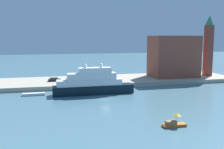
# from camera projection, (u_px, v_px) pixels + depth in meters

# --- Properties ---
(ground) EXTENTS (400.00, 400.00, 0.00)m
(ground) POSITION_uv_depth(u_px,v_px,m) (106.00, 100.00, 73.05)
(ground) COLOR slate
(quay_dock) EXTENTS (110.00, 21.61, 1.42)m
(quay_dock) POSITION_uv_depth(u_px,v_px,m) (90.00, 81.00, 98.71)
(quay_dock) COLOR #ADA38E
(quay_dock) RESTS_ON ground
(large_yacht) EXTENTS (23.93, 4.22, 10.53)m
(large_yacht) POSITION_uv_depth(u_px,v_px,m) (92.00, 84.00, 79.73)
(large_yacht) COLOR black
(large_yacht) RESTS_ON ground
(small_motorboat) EXTENTS (4.58, 1.73, 2.68)m
(small_motorboat) POSITION_uv_depth(u_px,v_px,m) (174.00, 122.00, 50.96)
(small_motorboat) COLOR #C66019
(small_motorboat) RESTS_ON ground
(work_barge) EXTENTS (6.34, 1.52, 0.73)m
(work_barge) POSITION_uv_depth(u_px,v_px,m) (34.00, 94.00, 78.10)
(work_barge) COLOR silver
(work_barge) RESTS_ON ground
(harbor_building) EXTENTS (17.74, 11.58, 15.96)m
(harbor_building) POSITION_uv_depth(u_px,v_px,m) (173.00, 56.00, 104.64)
(harbor_building) COLOR brown
(harbor_building) RESTS_ON quay_dock
(bell_tower) EXTENTS (3.58, 3.58, 23.82)m
(bell_tower) POSITION_uv_depth(u_px,v_px,m) (209.00, 43.00, 106.86)
(bell_tower) COLOR brown
(bell_tower) RESTS_ON quay_dock
(parked_car) EXTENTS (4.52, 1.77, 1.28)m
(parked_car) POSITION_uv_depth(u_px,v_px,m) (54.00, 80.00, 94.47)
(parked_car) COLOR black
(parked_car) RESTS_ON quay_dock
(person_figure) EXTENTS (0.36, 0.36, 1.70)m
(person_figure) POSITION_uv_depth(u_px,v_px,m) (67.00, 80.00, 91.50)
(person_figure) COLOR maroon
(person_figure) RESTS_ON quay_dock
(mooring_bollard) EXTENTS (0.48, 0.48, 0.86)m
(mooring_bollard) POSITION_uv_depth(u_px,v_px,m) (109.00, 82.00, 90.63)
(mooring_bollard) COLOR black
(mooring_bollard) RESTS_ON quay_dock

